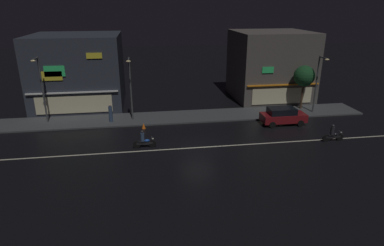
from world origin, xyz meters
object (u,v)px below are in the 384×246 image
at_px(pedestrian_on_sidewalk, 111,114).
at_px(parked_car_near_kerb, 283,116).
at_px(streetlamp_west, 41,84).
at_px(motorcycle_lead, 144,141).
at_px(streetlamp_east, 318,79).
at_px(streetlamp_mid, 130,84).
at_px(motorcycle_following, 333,134).
at_px(traffic_cone, 144,126).

relative_size(pedestrian_on_sidewalk, parked_car_near_kerb, 0.42).
relative_size(streetlamp_west, motorcycle_lead, 3.36).
bearing_deg(pedestrian_on_sidewalk, motorcycle_lead, 88.04).
distance_m(streetlamp_east, pedestrian_on_sidewalk, 21.44).
bearing_deg(streetlamp_mid, streetlamp_west, 176.22).
distance_m(streetlamp_west, motorcycle_lead, 12.25).
distance_m(streetlamp_mid, motorcycle_following, 18.95).
bearing_deg(pedestrian_on_sidewalk, streetlamp_east, 151.41).
bearing_deg(streetlamp_west, parked_car_near_kerb, -8.83).
xyz_separation_m(streetlamp_mid, traffic_cone, (1.06, -2.18, -3.60)).
height_order(streetlamp_mid, parked_car_near_kerb, streetlamp_mid).
xyz_separation_m(parked_car_near_kerb, motorcycle_lead, (-13.46, -3.63, -0.24)).
relative_size(streetlamp_mid, traffic_cone, 11.33).
height_order(streetlamp_east, parked_car_near_kerb, streetlamp_east).
distance_m(pedestrian_on_sidewalk, parked_car_near_kerb, 16.84).
bearing_deg(motorcycle_following, traffic_cone, -24.54).
bearing_deg(traffic_cone, streetlamp_mid, 115.86).
bearing_deg(motorcycle_lead, traffic_cone, 91.13).
distance_m(streetlamp_mid, streetlamp_east, 19.17).
bearing_deg(motorcycle_lead, parked_car_near_kerb, 16.45).
height_order(streetlamp_mid, traffic_cone, streetlamp_mid).
height_order(parked_car_near_kerb, traffic_cone, parked_car_near_kerb).
bearing_deg(motorcycle_following, streetlamp_west, -23.55).
bearing_deg(streetlamp_east, motorcycle_lead, -161.19).
relative_size(streetlamp_east, motorcycle_following, 3.16).
relative_size(pedestrian_on_sidewalk, traffic_cone, 3.28).
distance_m(streetlamp_west, streetlamp_mid, 8.33).
bearing_deg(motorcycle_lead, streetlamp_east, 20.19).
bearing_deg(motorcycle_following, motorcycle_lead, -9.31).
xyz_separation_m(streetlamp_west, motorcycle_following, (25.34, -8.21, -3.33)).
xyz_separation_m(streetlamp_west, pedestrian_on_sidewalk, (6.22, -0.71, -2.98)).
bearing_deg(pedestrian_on_sidewalk, streetlamp_mid, 156.57).
relative_size(motorcycle_following, traffic_cone, 3.45).
bearing_deg(streetlamp_mid, streetlamp_east, -1.34).
xyz_separation_m(streetlamp_mid, pedestrian_on_sidewalk, (-2.09, -0.16, -2.90)).
xyz_separation_m(pedestrian_on_sidewalk, motorcycle_lead, (3.13, -6.46, -0.35)).
height_order(motorcycle_following, traffic_cone, motorcycle_following).
xyz_separation_m(streetlamp_east, parked_car_near_kerb, (-4.66, -2.55, -2.89)).
bearing_deg(streetlamp_east, motorcycle_following, -106.56).
bearing_deg(streetlamp_mid, traffic_cone, -64.14).
height_order(streetlamp_east, motorcycle_lead, streetlamp_east).
relative_size(pedestrian_on_sidewalk, motorcycle_following, 0.95).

